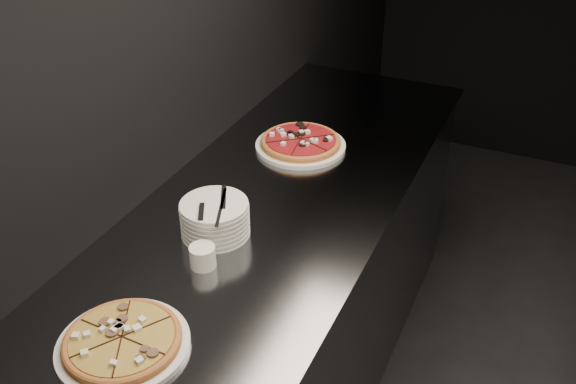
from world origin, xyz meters
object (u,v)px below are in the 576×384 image
at_px(plate_stack, 215,219).
at_px(cutlery, 213,206).
at_px(pizza_mushroom, 123,342).
at_px(counter, 264,325).
at_px(ramekin, 203,256).
at_px(pizza_tomato, 301,143).

relative_size(plate_stack, cutlery, 0.95).
height_order(pizza_mushroom, cutlery, cutlery).
xyz_separation_m(counter, plate_stack, (-0.07, -0.14, 0.51)).
bearing_deg(pizza_mushroom, counter, 86.13).
height_order(plate_stack, ramekin, plate_stack).
distance_m(plate_stack, ramekin, 0.15).
distance_m(pizza_mushroom, ramekin, 0.34).
bearing_deg(ramekin, cutlery, 105.76).
xyz_separation_m(pizza_mushroom, plate_stack, (-0.03, 0.48, 0.03)).
bearing_deg(counter, cutlery, -112.87).
height_order(counter, pizza_tomato, pizza_tomato).
distance_m(counter, pizza_mushroom, 0.79).
xyz_separation_m(counter, cutlery, (-0.07, -0.16, 0.57)).
relative_size(counter, cutlery, 11.81).
bearing_deg(ramekin, plate_stack, 107.08).
relative_size(cutlery, ramekin, 2.91).
bearing_deg(pizza_tomato, plate_stack, -91.52).
bearing_deg(cutlery, counter, 39.02).
height_order(counter, plate_stack, plate_stack).
relative_size(pizza_mushroom, ramekin, 4.36).
height_order(plate_stack, cutlery, cutlery).
bearing_deg(pizza_mushroom, cutlery, 92.99).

